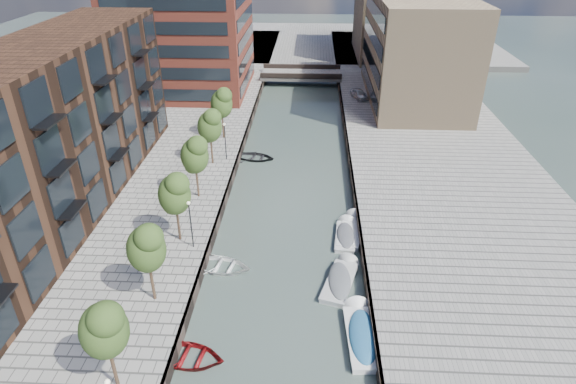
# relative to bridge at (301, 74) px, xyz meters

# --- Properties ---
(water) EXTENTS (300.00, 300.00, 0.00)m
(water) POSITION_rel_bridge_xyz_m (0.00, -32.00, -1.39)
(water) COLOR #38473F
(water) RESTS_ON ground
(quay_right) EXTENTS (20.00, 140.00, 1.00)m
(quay_right) POSITION_rel_bridge_xyz_m (16.00, -32.00, -0.89)
(quay_right) COLOR gray
(quay_right) RESTS_ON ground
(quay_wall_left) EXTENTS (0.25, 140.00, 1.00)m
(quay_wall_left) POSITION_rel_bridge_xyz_m (-6.10, -32.00, -0.89)
(quay_wall_left) COLOR #332823
(quay_wall_left) RESTS_ON ground
(quay_wall_right) EXTENTS (0.25, 140.00, 1.00)m
(quay_wall_right) POSITION_rel_bridge_xyz_m (6.10, -32.00, -0.89)
(quay_wall_right) COLOR #332823
(quay_wall_right) RESTS_ON ground
(far_closure) EXTENTS (80.00, 40.00, 1.00)m
(far_closure) POSITION_rel_bridge_xyz_m (0.00, 28.00, -0.89)
(far_closure) COLOR gray
(far_closure) RESTS_ON ground
(apartment_block) EXTENTS (8.00, 38.00, 14.00)m
(apartment_block) POSITION_rel_bridge_xyz_m (-20.00, -42.00, 6.61)
(apartment_block) COLOR #311D13
(apartment_block) RESTS_ON quay_left
(tan_block_near) EXTENTS (12.00, 25.00, 14.00)m
(tan_block_near) POSITION_rel_bridge_xyz_m (16.00, -10.00, 6.61)
(tan_block_near) COLOR tan
(tan_block_near) RESTS_ON quay_right
(tan_block_far) EXTENTS (12.00, 20.00, 16.00)m
(tan_block_far) POSITION_rel_bridge_xyz_m (16.00, 16.00, 7.61)
(tan_block_far) COLOR tan
(tan_block_far) RESTS_ON quay_right
(bridge) EXTENTS (13.00, 6.00, 1.30)m
(bridge) POSITION_rel_bridge_xyz_m (0.00, 0.00, 0.00)
(bridge) COLOR gray
(bridge) RESTS_ON ground
(tree_1) EXTENTS (2.50, 2.50, 5.95)m
(tree_1) POSITION_rel_bridge_xyz_m (-8.50, -61.00, 3.92)
(tree_1) COLOR #382619
(tree_1) RESTS_ON quay_left
(tree_2) EXTENTS (2.50, 2.50, 5.95)m
(tree_2) POSITION_rel_bridge_xyz_m (-8.50, -54.00, 3.92)
(tree_2) COLOR #382619
(tree_2) RESTS_ON quay_left
(tree_3) EXTENTS (2.50, 2.50, 5.95)m
(tree_3) POSITION_rel_bridge_xyz_m (-8.50, -47.00, 3.92)
(tree_3) COLOR #382619
(tree_3) RESTS_ON quay_left
(tree_4) EXTENTS (2.50, 2.50, 5.95)m
(tree_4) POSITION_rel_bridge_xyz_m (-8.50, -40.00, 3.92)
(tree_4) COLOR #382619
(tree_4) RESTS_ON quay_left
(tree_5) EXTENTS (2.50, 2.50, 5.95)m
(tree_5) POSITION_rel_bridge_xyz_m (-8.50, -33.00, 3.92)
(tree_5) COLOR #382619
(tree_5) RESTS_ON quay_left
(tree_6) EXTENTS (2.50, 2.50, 5.95)m
(tree_6) POSITION_rel_bridge_xyz_m (-8.50, -26.00, 3.92)
(tree_6) COLOR #382619
(tree_6) RESTS_ON quay_left
(lamp_1) EXTENTS (0.24, 0.24, 4.12)m
(lamp_1) POSITION_rel_bridge_xyz_m (-7.20, -48.00, 2.12)
(lamp_1) COLOR black
(lamp_1) RESTS_ON quay_left
(lamp_2) EXTENTS (0.24, 0.24, 4.12)m
(lamp_2) POSITION_rel_bridge_xyz_m (-7.20, -32.00, 2.12)
(lamp_2) COLOR black
(lamp_2) RESTS_ON quay_left
(sloop_2) EXTENTS (5.07, 3.95, 0.96)m
(sloop_2) POSITION_rel_bridge_xyz_m (-5.34, -58.22, -1.39)
(sloop_2) COLOR maroon
(sloop_2) RESTS_ON ground
(sloop_3) EXTENTS (5.21, 4.13, 0.97)m
(sloop_3) POSITION_rel_bridge_xyz_m (-4.84, -49.36, -1.39)
(sloop_3) COLOR white
(sloop_3) RESTS_ON ground
(sloop_4) EXTENTS (4.91, 3.91, 0.91)m
(sloop_4) POSITION_rel_bridge_xyz_m (-4.37, -29.70, -1.39)
(sloop_4) COLOR black
(sloop_4) RESTS_ON ground
(motorboat_1) EXTENTS (3.19, 5.50, 1.74)m
(motorboat_1) POSITION_rel_bridge_xyz_m (4.30, -50.37, -1.18)
(motorboat_1) COLOR #BDBDBB
(motorboat_1) RESTS_ON ground
(motorboat_2) EXTENTS (2.78, 5.48, 1.75)m
(motorboat_2) POSITION_rel_bridge_xyz_m (5.54, -43.55, -1.29)
(motorboat_2) COLOR white
(motorboat_2) RESTS_ON ground
(motorboat_3) EXTENTS (2.30, 5.82, 1.91)m
(motorboat_3) POSITION_rel_bridge_xyz_m (5.37, -55.68, -1.16)
(motorboat_3) COLOR white
(motorboat_3) RESTS_ON ground
(motorboat_4) EXTENTS (2.02, 4.81, 1.56)m
(motorboat_4) POSITION_rel_bridge_xyz_m (4.96, -44.48, -1.20)
(motorboat_4) COLOR silver
(motorboat_4) RESTS_ON ground
(car) EXTENTS (2.77, 4.18, 1.32)m
(car) POSITION_rel_bridge_xyz_m (8.65, -10.78, 0.27)
(car) COLOR silver
(car) RESTS_ON quay_right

